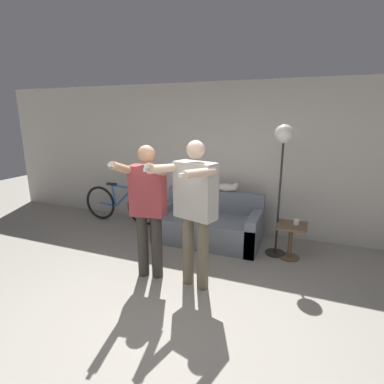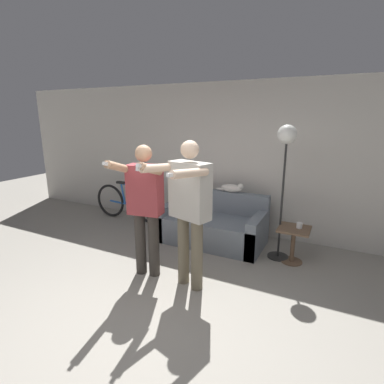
{
  "view_description": "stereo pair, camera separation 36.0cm",
  "coord_description": "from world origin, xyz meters",
  "px_view_note": "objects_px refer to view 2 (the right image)",
  "views": [
    {
      "loc": [
        1.27,
        -2.24,
        2.04
      ],
      "look_at": [
        -0.22,
        1.51,
        1.0
      ],
      "focal_mm": 28.0,
      "sensor_mm": 36.0,
      "label": 1
    },
    {
      "loc": [
        1.6,
        -2.09,
        2.04
      ],
      "look_at": [
        -0.22,
        1.51,
        1.0
      ],
      "focal_mm": 28.0,
      "sensor_mm": 36.0,
      "label": 2
    }
  ],
  "objects_px": {
    "person_right": "(189,205)",
    "floor_lamp": "(286,152)",
    "cup": "(299,225)",
    "side_table": "(293,238)",
    "cat": "(232,188)",
    "person_left": "(145,202)",
    "couch": "(212,226)",
    "bicycle": "(130,203)"
  },
  "relations": [
    {
      "from": "cat",
      "to": "side_table",
      "type": "xyz_separation_m",
      "value": [
        1.1,
        -0.48,
        -0.5
      ]
    },
    {
      "from": "couch",
      "to": "cup",
      "type": "distance_m",
      "value": 1.4
    },
    {
      "from": "couch",
      "to": "side_table",
      "type": "relative_size",
      "value": 3.28
    },
    {
      "from": "person_right",
      "to": "cat",
      "type": "relative_size",
      "value": 3.6
    },
    {
      "from": "person_right",
      "to": "person_left",
      "type": "bearing_deg",
      "value": -163.85
    },
    {
      "from": "cat",
      "to": "person_left",
      "type": "bearing_deg",
      "value": -108.15
    },
    {
      "from": "cat",
      "to": "bicycle",
      "type": "distance_m",
      "value": 2.16
    },
    {
      "from": "person_left",
      "to": "cup",
      "type": "height_order",
      "value": "person_left"
    },
    {
      "from": "person_left",
      "to": "floor_lamp",
      "type": "distance_m",
      "value": 2.01
    },
    {
      "from": "person_left",
      "to": "cat",
      "type": "distance_m",
      "value": 1.78
    },
    {
      "from": "person_right",
      "to": "floor_lamp",
      "type": "distance_m",
      "value": 1.6
    },
    {
      "from": "person_right",
      "to": "cup",
      "type": "xyz_separation_m",
      "value": [
        1.09,
        1.24,
        -0.49
      ]
    },
    {
      "from": "person_left",
      "to": "bicycle",
      "type": "height_order",
      "value": "person_left"
    },
    {
      "from": "cat",
      "to": "couch",
      "type": "bearing_deg",
      "value": -123.21
    },
    {
      "from": "side_table",
      "to": "bicycle",
      "type": "bearing_deg",
      "value": 172.98
    },
    {
      "from": "person_left",
      "to": "couch",
      "type": "bearing_deg",
      "value": 67.16
    },
    {
      "from": "couch",
      "to": "side_table",
      "type": "height_order",
      "value": "couch"
    },
    {
      "from": "person_right",
      "to": "bicycle",
      "type": "distance_m",
      "value": 2.77
    },
    {
      "from": "person_right",
      "to": "cup",
      "type": "relative_size",
      "value": 22.59
    },
    {
      "from": "cup",
      "to": "bicycle",
      "type": "xyz_separation_m",
      "value": [
        -3.25,
        0.36,
        -0.2
      ]
    },
    {
      "from": "side_table",
      "to": "cup",
      "type": "bearing_deg",
      "value": 25.44
    },
    {
      "from": "person_left",
      "to": "side_table",
      "type": "bearing_deg",
      "value": 27.57
    },
    {
      "from": "couch",
      "to": "person_right",
      "type": "xyz_separation_m",
      "value": [
        0.28,
        -1.37,
        0.77
      ]
    },
    {
      "from": "couch",
      "to": "floor_lamp",
      "type": "xyz_separation_m",
      "value": [
        1.1,
        -0.09,
        1.29
      ]
    },
    {
      "from": "side_table",
      "to": "cup",
      "type": "distance_m",
      "value": 0.2
    },
    {
      "from": "person_right",
      "to": "cat",
      "type": "xyz_separation_m",
      "value": [
        -0.06,
        1.69,
        -0.17
      ]
    },
    {
      "from": "person_left",
      "to": "cat",
      "type": "height_order",
      "value": "person_left"
    },
    {
      "from": "bicycle",
      "to": "person_right",
      "type": "bearing_deg",
      "value": -36.63
    },
    {
      "from": "couch",
      "to": "person_left",
      "type": "height_order",
      "value": "person_left"
    },
    {
      "from": "floor_lamp",
      "to": "side_table",
      "type": "distance_m",
      "value": 1.21
    },
    {
      "from": "person_right",
      "to": "cup",
      "type": "distance_m",
      "value": 1.72
    },
    {
      "from": "cup",
      "to": "bicycle",
      "type": "distance_m",
      "value": 3.27
    },
    {
      "from": "side_table",
      "to": "cat",
      "type": "bearing_deg",
      "value": 156.47
    },
    {
      "from": "person_right",
      "to": "side_table",
      "type": "relative_size",
      "value": 3.45
    },
    {
      "from": "cat",
      "to": "floor_lamp",
      "type": "height_order",
      "value": "floor_lamp"
    },
    {
      "from": "couch",
      "to": "cup",
      "type": "relative_size",
      "value": 21.52
    },
    {
      "from": "cat",
      "to": "cup",
      "type": "xyz_separation_m",
      "value": [
        1.16,
        -0.45,
        -0.32
      ]
    },
    {
      "from": "person_right",
      "to": "cat",
      "type": "distance_m",
      "value": 1.7
    },
    {
      "from": "couch",
      "to": "person_left",
      "type": "distance_m",
      "value": 1.58
    },
    {
      "from": "floor_lamp",
      "to": "side_table",
      "type": "bearing_deg",
      "value": -16.57
    },
    {
      "from": "cat",
      "to": "side_table",
      "type": "bearing_deg",
      "value": -23.53
    },
    {
      "from": "cup",
      "to": "bicycle",
      "type": "bearing_deg",
      "value": 173.62
    }
  ]
}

